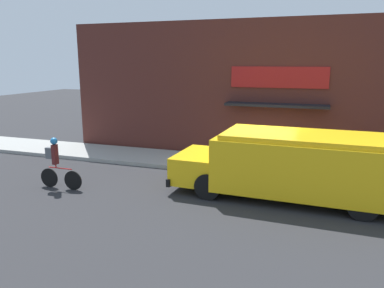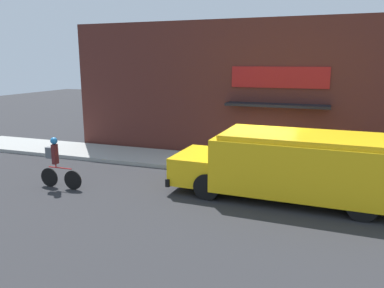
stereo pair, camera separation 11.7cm
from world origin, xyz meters
TOP-DOWN VIEW (x-y plane):
  - ground_plane at (0.00, 0.00)m, footprint 70.00×70.00m
  - sidewalk at (0.00, 1.20)m, footprint 28.00×2.40m
  - storefront at (0.01, 2.60)m, footprint 17.75×0.98m
  - school_bus at (1.41, -1.58)m, footprint 6.85×2.98m
  - cyclist at (-5.87, -3.15)m, footprint 1.54×0.22m
  - trash_bin at (3.55, 1.33)m, footprint 0.55×0.55m

SIDE VIEW (x-z plane):
  - ground_plane at x=0.00m, z-range 0.00..0.00m
  - sidewalk at x=0.00m, z-range 0.00..0.15m
  - trash_bin at x=3.55m, z-range 0.15..1.00m
  - cyclist at x=-5.87m, z-range 0.00..1.66m
  - school_bus at x=1.41m, z-range 0.06..2.02m
  - storefront at x=0.01m, z-range 0.00..5.67m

